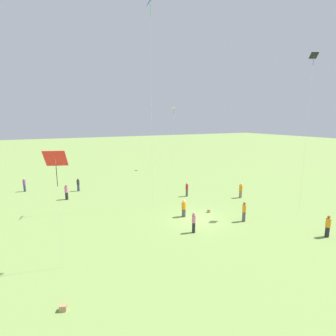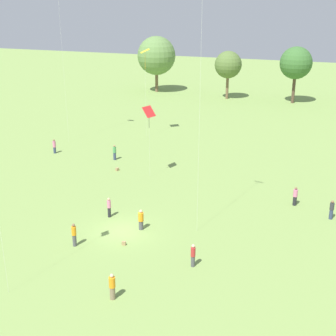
{
  "view_description": "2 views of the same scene",
  "coord_description": "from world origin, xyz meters",
  "px_view_note": "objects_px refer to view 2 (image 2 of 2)",
  "views": [
    {
      "loc": [
        -19.48,
        13.25,
        9.3
      ],
      "look_at": [
        -1.23,
        3.84,
        5.47
      ],
      "focal_mm": 28.0,
      "sensor_mm": 36.0,
      "label": 1
    },
    {
      "loc": [
        15.68,
        -30.22,
        17.62
      ],
      "look_at": [
        3.12,
        2.07,
        5.15
      ],
      "focal_mm": 50.0,
      "sensor_mm": 36.0,
      "label": 2
    }
  ],
  "objects_px": {
    "person_0": "(141,220)",
    "person_1": "(54,146)",
    "person_7": "(112,287)",
    "person_5": "(193,255)",
    "person_8": "(295,196)",
    "picnic_bag_0": "(124,243)",
    "kite_5": "(149,113)",
    "person_10": "(332,210)",
    "kite_4": "(145,53)",
    "picnic_bag_1": "(117,169)",
    "person_11": "(115,152)",
    "person_9": "(74,235)",
    "person_6": "(109,207)"
  },
  "relations": [
    {
      "from": "person_11",
      "to": "kite_4",
      "type": "distance_m",
      "value": 14.55
    },
    {
      "from": "person_0",
      "to": "person_11",
      "type": "height_order",
      "value": "person_11"
    },
    {
      "from": "person_5",
      "to": "person_9",
      "type": "relative_size",
      "value": 0.93
    },
    {
      "from": "person_5",
      "to": "person_7",
      "type": "xyz_separation_m",
      "value": [
        -3.47,
        -5.43,
        0.02
      ]
    },
    {
      "from": "person_10",
      "to": "picnic_bag_0",
      "type": "distance_m",
      "value": 17.87
    },
    {
      "from": "person_5",
      "to": "person_8",
      "type": "distance_m",
      "value": 14.28
    },
    {
      "from": "person_5",
      "to": "person_6",
      "type": "height_order",
      "value": "person_6"
    },
    {
      "from": "person_5",
      "to": "picnic_bag_1",
      "type": "bearing_deg",
      "value": -19.98
    },
    {
      "from": "person_10",
      "to": "person_5",
      "type": "bearing_deg",
      "value": 63.19
    },
    {
      "from": "person_9",
      "to": "kite_4",
      "type": "xyz_separation_m",
      "value": [
        -7.09,
        29.6,
        10.2
      ]
    },
    {
      "from": "person_11",
      "to": "person_10",
      "type": "bearing_deg",
      "value": -150.55
    },
    {
      "from": "picnic_bag_1",
      "to": "person_7",
      "type": "bearing_deg",
      "value": -63.6
    },
    {
      "from": "person_1",
      "to": "picnic_bag_0",
      "type": "relative_size",
      "value": 5.43
    },
    {
      "from": "person_6",
      "to": "person_7",
      "type": "height_order",
      "value": "person_7"
    },
    {
      "from": "person_1",
      "to": "person_9",
      "type": "height_order",
      "value": "person_9"
    },
    {
      "from": "person_6",
      "to": "person_7",
      "type": "xyz_separation_m",
      "value": [
        5.75,
        -10.38,
        -0.01
      ]
    },
    {
      "from": "person_0",
      "to": "person_8",
      "type": "xyz_separation_m",
      "value": [
        11.07,
        9.42,
        0.03
      ]
    },
    {
      "from": "person_6",
      "to": "kite_5",
      "type": "bearing_deg",
      "value": -169.4
    },
    {
      "from": "person_1",
      "to": "person_9",
      "type": "distance_m",
      "value": 23.84
    },
    {
      "from": "person_7",
      "to": "person_8",
      "type": "xyz_separation_m",
      "value": [
        8.82,
        18.68,
        -0.02
      ]
    },
    {
      "from": "person_11",
      "to": "person_7",
      "type": "bearing_deg",
      "value": 163.29
    },
    {
      "from": "person_11",
      "to": "picnic_bag_1",
      "type": "xyz_separation_m",
      "value": [
        1.95,
        -3.19,
        -0.75
      ]
    },
    {
      "from": "person_7",
      "to": "kite_5",
      "type": "height_order",
      "value": "kite_5"
    },
    {
      "from": "picnic_bag_1",
      "to": "person_1",
      "type": "bearing_deg",
      "value": 164.4
    },
    {
      "from": "person_8",
      "to": "person_10",
      "type": "xyz_separation_m",
      "value": [
        3.24,
        -1.81,
        -0.02
      ]
    },
    {
      "from": "person_1",
      "to": "kite_4",
      "type": "distance_m",
      "value": 16.63
    },
    {
      "from": "person_8",
      "to": "kite_4",
      "type": "xyz_separation_m",
      "value": [
        -21.73,
        15.86,
        10.26
      ]
    },
    {
      "from": "person_5",
      "to": "person_8",
      "type": "height_order",
      "value": "person_8"
    },
    {
      "from": "person_0",
      "to": "person_5",
      "type": "height_order",
      "value": "person_5"
    },
    {
      "from": "person_0",
      "to": "kite_5",
      "type": "height_order",
      "value": "kite_5"
    },
    {
      "from": "person_8",
      "to": "person_1",
      "type": "bearing_deg",
      "value": -86.83
    },
    {
      "from": "kite_5",
      "to": "picnic_bag_1",
      "type": "distance_m",
      "value": 7.9
    },
    {
      "from": "person_1",
      "to": "kite_5",
      "type": "height_order",
      "value": "kite_5"
    },
    {
      "from": "person_0",
      "to": "person_7",
      "type": "xyz_separation_m",
      "value": [
        2.24,
        -9.25,
        0.05
      ]
    },
    {
      "from": "person_6",
      "to": "picnic_bag_1",
      "type": "height_order",
      "value": "person_6"
    },
    {
      "from": "person_8",
      "to": "kite_5",
      "type": "bearing_deg",
      "value": -83.98
    },
    {
      "from": "kite_4",
      "to": "picnic_bag_0",
      "type": "bearing_deg",
      "value": 34.7
    },
    {
      "from": "person_1",
      "to": "person_8",
      "type": "distance_m",
      "value": 29.65
    },
    {
      "from": "person_1",
      "to": "person_10",
      "type": "bearing_deg",
      "value": -55.63
    },
    {
      "from": "person_8",
      "to": "picnic_bag_0",
      "type": "distance_m",
      "value": 16.65
    },
    {
      "from": "kite_4",
      "to": "picnic_bag_0",
      "type": "distance_m",
      "value": 32.0
    },
    {
      "from": "person_1",
      "to": "person_8",
      "type": "bearing_deg",
      "value": -53.52
    },
    {
      "from": "person_7",
      "to": "person_10",
      "type": "bearing_deg",
      "value": -31.3
    },
    {
      "from": "person_0",
      "to": "picnic_bag_1",
      "type": "height_order",
      "value": "person_0"
    },
    {
      "from": "person_10",
      "to": "kite_4",
      "type": "bearing_deg",
      "value": -25.2
    },
    {
      "from": "person_6",
      "to": "person_7",
      "type": "bearing_deg",
      "value": 36.16
    },
    {
      "from": "person_8",
      "to": "person_10",
      "type": "bearing_deg",
      "value": 73.95
    },
    {
      "from": "person_1",
      "to": "picnic_bag_0",
      "type": "height_order",
      "value": "person_1"
    },
    {
      "from": "kite_5",
      "to": "picnic_bag_1",
      "type": "bearing_deg",
      "value": 147.08
    },
    {
      "from": "person_0",
      "to": "person_1",
      "type": "xyz_separation_m",
      "value": [
        -18.14,
        14.55,
        0.03
      ]
    }
  ]
}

